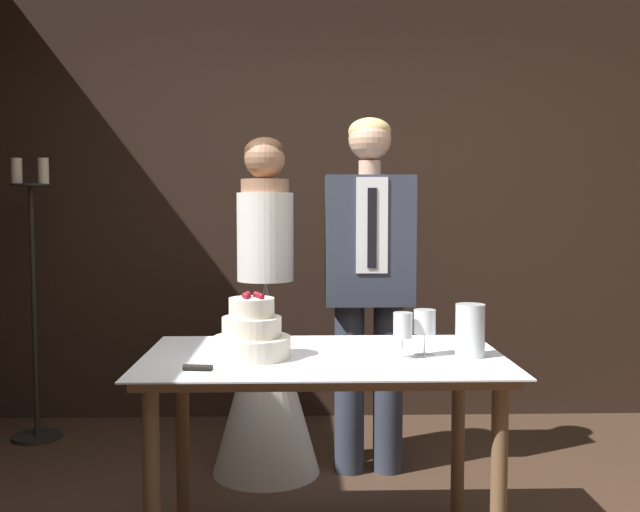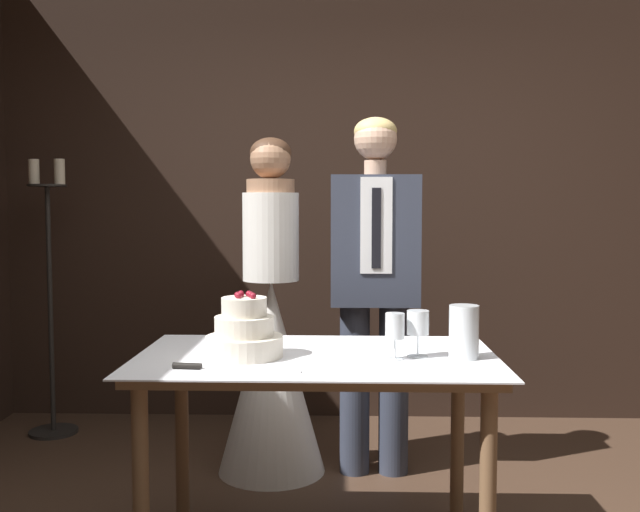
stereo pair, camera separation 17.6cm
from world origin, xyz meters
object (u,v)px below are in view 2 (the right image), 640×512
Objects in this scene: cake_table at (316,381)px; groom at (375,274)px; wine_glass_near at (418,324)px; candle_stand at (50,305)px; cake_knife at (212,368)px; hurricane_candle at (464,333)px; wine_glass_middle at (395,327)px; tiered_cake at (244,333)px; bride at (271,351)px.

groom is (0.26, 0.93, 0.31)m from cake_table.
wine_glass_near is 0.11× the size of candle_stand.
groom reaches higher than cake_knife.
groom is (-0.28, 0.97, 0.12)m from hurricane_candle.
cake_knife is 1.34m from groom.
wine_glass_near is 2.50m from candle_stand.
wine_glass_middle is at bearing -174.58° from hurricane_candle.
groom reaches higher than tiered_cake.
tiered_cake is 0.80m from hurricane_candle.
wine_glass_middle is 0.09× the size of groom.
bride reaches higher than candle_stand.
candle_stand is at bearing 131.55° from tiered_cake.
hurricane_candle reaches higher than wine_glass_near.
cake_table is 7.77× the size of wine_glass_near.
candle_stand is at bearing 132.49° from cake_knife.
tiered_cake is 1.46× the size of hurricane_candle.
tiered_cake is 0.17× the size of bride.
wine_glass_near is at bearing -3.48° from cake_table.
hurricane_candle is 0.11× the size of groom.
wine_glass_middle is 0.86× the size of hurricane_candle.
wine_glass_middle is 2.46m from candle_stand.
cake_table is at bearing 7.94° from tiered_cake.
wine_glass_near reaches higher than wine_glass_middle.
bride is at bearing 129.39° from hurricane_candle.
cake_knife is 2.28× the size of hurricane_candle.
groom reaches higher than candle_stand.
hurricane_candle is at bearing -74.03° from groom.
candle_stand is at bearing 142.73° from wine_glass_near.
bride is at bearing 118.74° from wine_glass_middle.
tiered_cake is 1.65× the size of wine_glass_near.
wine_glass_near is 1.02× the size of wine_glass_middle.
bride is (-0.54, 0.99, -0.29)m from wine_glass_middle.
wine_glass_middle is at bearing -61.26° from bride.
hurricane_candle is 0.12× the size of bride.
hurricane_candle is at bearing -0.39° from tiered_cake.
hurricane_candle is 0.12× the size of candle_stand.
cake_knife is 0.26× the size of bride.
wine_glass_near is 0.10m from wine_glass_middle.
cake_knife is at bearing -117.12° from groom.
hurricane_candle is 1.28m from bride.
hurricane_candle is at bearing -6.76° from wine_glass_near.
candle_stand is at bearing 144.55° from hurricane_candle.
groom is 1.97m from candle_stand.
candle_stand reaches higher than tiered_cake.
cake_table is 0.43m from wine_glass_near.
bride is at bearing 123.63° from wine_glass_near.
cake_table is 3.01× the size of cake_knife.
candle_stand is (-1.61, 1.49, 0.07)m from cake_table.
candle_stand is (-1.27, 1.74, -0.03)m from cake_knife.
candle_stand reaches higher than hurricane_candle.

